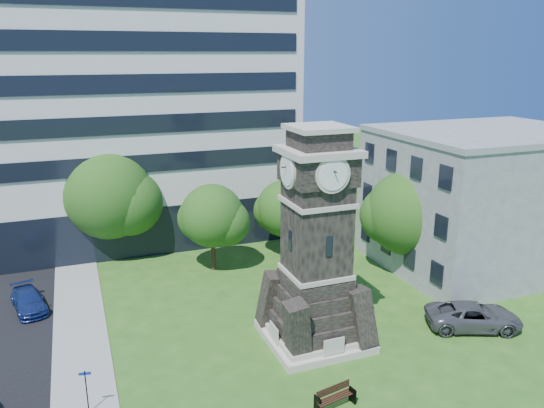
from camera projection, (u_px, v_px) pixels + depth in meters
name	position (u px, v px, depth m)	size (l,w,h in m)	color
ground	(278.00, 368.00, 27.52)	(160.00, 160.00, 0.00)	#2B5A19
sidewalk	(82.00, 354.00, 28.76)	(3.00, 70.00, 0.06)	gray
clock_tower	(316.00, 253.00, 28.89)	(5.40, 5.40, 12.22)	beige
office_tall	(135.00, 72.00, 45.75)	(26.20, 15.11, 28.60)	silver
office_low	(485.00, 198.00, 40.10)	(15.20, 12.20, 10.40)	#A1A3A6
car_street_north	(28.00, 301.00, 33.67)	(1.71, 4.21, 1.22)	navy
car_east_lot	(474.00, 316.00, 31.38)	(2.54, 5.52, 1.53)	#505156
park_bench	(335.00, 396.00, 24.47)	(1.93, 0.51, 0.99)	black
street_sign	(86.00, 387.00, 23.69)	(0.53, 0.05, 2.21)	black
tree_nw	(111.00, 197.00, 41.38)	(7.69, 6.99, 8.65)	#332114
tree_nc	(213.00, 218.00, 39.00)	(5.15, 4.69, 6.61)	#332114
tree_ne	(286.00, 210.00, 42.12)	(5.02, 4.56, 6.18)	#332114
tree_east	(409.00, 215.00, 38.42)	(6.79, 6.17, 7.73)	#332114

